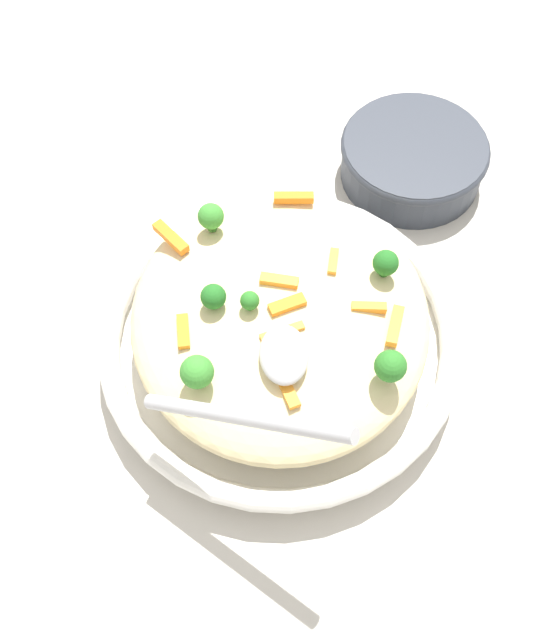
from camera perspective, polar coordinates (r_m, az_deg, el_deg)
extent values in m
plane|color=beige|center=(0.74, 0.00, -2.47)|extent=(2.40, 2.40, 0.00)
cylinder|color=white|center=(0.72, 0.00, -1.99)|extent=(0.31, 0.31, 0.03)
torus|color=white|center=(0.70, 0.00, -1.07)|extent=(0.34, 0.34, 0.02)
torus|color=black|center=(0.70, 0.00, -0.90)|extent=(0.33, 0.33, 0.00)
ellipsoid|color=beige|center=(0.67, 0.00, 0.39)|extent=(0.29, 0.27, 0.06)
cube|color=orange|center=(0.72, 1.04, 9.20)|extent=(0.01, 0.04, 0.01)
cube|color=orange|center=(0.65, 6.71, 0.94)|extent=(0.01, 0.03, 0.01)
cube|color=orange|center=(0.64, -7.30, -0.85)|extent=(0.03, 0.01, 0.01)
cube|color=orange|center=(0.65, -0.50, 2.95)|extent=(0.02, 0.03, 0.01)
cube|color=orange|center=(0.63, 0.13, -0.95)|extent=(0.02, 0.04, 0.01)
cube|color=orange|center=(0.64, 8.65, -0.45)|extent=(0.04, 0.02, 0.01)
cube|color=orange|center=(0.61, 0.04, -4.97)|extent=(0.04, 0.02, 0.01)
cube|color=orange|center=(0.64, 0.55, 1.15)|extent=(0.02, 0.03, 0.01)
cube|color=orange|center=(0.67, 4.03, 4.42)|extent=(0.03, 0.01, 0.01)
cube|color=orange|center=(0.70, -8.23, 6.19)|extent=(0.04, 0.03, 0.01)
cylinder|color=#205B1C|center=(0.65, -4.97, 1.21)|extent=(0.01, 0.01, 0.01)
sphere|color=#236B23|center=(0.64, -5.04, 1.77)|extent=(0.02, 0.02, 0.02)
cylinder|color=#296820|center=(0.62, 8.16, -4.06)|extent=(0.01, 0.01, 0.01)
sphere|color=#2D7A28|center=(0.61, 8.33, -3.46)|extent=(0.03, 0.03, 0.03)
cylinder|color=#205B1C|center=(0.67, 7.84, 3.68)|extent=(0.01, 0.01, 0.01)
sphere|color=#236B23|center=(0.66, 7.97, 4.29)|extent=(0.02, 0.02, 0.02)
cylinder|color=#296820|center=(0.64, -2.27, 1.03)|extent=(0.01, 0.01, 0.01)
sphere|color=#2D7A28|center=(0.63, -2.29, 1.47)|extent=(0.02, 0.02, 0.02)
cylinder|color=#377928|center=(0.70, -5.14, 7.10)|extent=(0.01, 0.01, 0.01)
sphere|color=#3D8E33|center=(0.69, -5.23, 7.79)|extent=(0.02, 0.02, 0.02)
cylinder|color=#377928|center=(0.61, -6.15, -4.51)|extent=(0.01, 0.01, 0.01)
sphere|color=#3D8E33|center=(0.60, -6.27, -3.91)|extent=(0.03, 0.03, 0.03)
ellipsoid|color=#B7B7BC|center=(0.61, 0.57, -2.61)|extent=(0.06, 0.04, 0.02)
cylinder|color=#B7B7BC|center=(0.54, -2.90, -7.31)|extent=(0.09, 0.16, 0.10)
cylinder|color=#333842|center=(0.86, 9.96, 11.80)|extent=(0.16, 0.16, 0.05)
torus|color=#333842|center=(0.85, 10.15, 12.69)|extent=(0.16, 0.16, 0.01)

